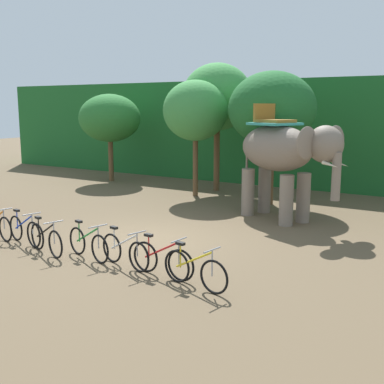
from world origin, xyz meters
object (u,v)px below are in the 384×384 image
(tree_center_right, at_px, (110,118))
(bike_blue, at_px, (25,230))
(bike_white, at_px, (125,251))
(tree_right, at_px, (272,109))
(bike_black, at_px, (46,239))
(bike_green, at_px, (88,244))
(bike_red, at_px, (163,260))
(tree_far_left, at_px, (195,111))
(elephant, at_px, (284,153))
(bike_yellow, at_px, (195,270))
(tree_center, at_px, (217,97))

(tree_center_right, xyz_separation_m, bike_blue, (5.52, -9.84, -2.72))
(bike_white, bearing_deg, tree_right, 90.12)
(bike_black, bearing_deg, bike_white, 6.18)
(tree_center_right, xyz_separation_m, bike_green, (7.90, -9.89, -2.72))
(tree_center_right, xyz_separation_m, bike_red, (10.17, -9.96, -2.72))
(tree_far_left, height_order, elephant, tree_far_left)
(bike_red, relative_size, bike_yellow, 1.01)
(bike_blue, relative_size, bike_green, 1.01)
(bike_black, xyz_separation_m, bike_white, (2.35, 0.25, 0.00))
(tree_center, relative_size, bike_yellow, 3.25)
(elephant, height_order, bike_yellow, elephant)
(bike_red, bearing_deg, tree_right, 97.44)
(tree_right, xyz_separation_m, bike_white, (0.02, -8.59, -3.20))
(tree_right, xyz_separation_m, bike_green, (-1.14, -8.58, -3.20))
(bike_yellow, bearing_deg, tree_center, 116.82)
(bike_blue, bearing_deg, bike_red, -1.38)
(tree_far_left, distance_m, bike_red, 10.25)
(bike_blue, height_order, bike_black, same)
(tree_far_left, xyz_separation_m, bike_blue, (-0.19, -8.57, -3.12))
(tree_center, distance_m, bike_blue, 10.83)
(bike_blue, relative_size, bike_black, 1.01)
(tree_center, xyz_separation_m, bike_red, (4.36, -10.30, -3.67))
(tree_center_right, bearing_deg, tree_right, -8.23)
(tree_center, bearing_deg, elephant, -40.21)
(bike_yellow, bearing_deg, bike_red, 167.38)
(bike_black, relative_size, bike_yellow, 0.98)
(bike_yellow, bearing_deg, bike_black, 179.79)
(tree_center_right, height_order, tree_right, tree_right)
(bike_blue, xyz_separation_m, bike_red, (4.65, -0.11, 0.00))
(tree_center_right, relative_size, tree_right, 0.86)
(elephant, relative_size, bike_blue, 2.49)
(elephant, relative_size, bike_yellow, 2.47)
(tree_far_left, relative_size, elephant, 1.13)
(tree_center_right, relative_size, bike_white, 2.55)
(bike_blue, bearing_deg, tree_center, 88.33)
(tree_center_right, xyz_separation_m, elephant, (10.41, -3.54, -0.90))
(tree_center_right, relative_size, bike_green, 2.56)
(bike_red, xyz_separation_m, bike_yellow, (0.96, -0.21, 0.00))
(bike_black, height_order, bike_white, same)
(tree_far_left, distance_m, tree_center, 1.71)
(tree_far_left, relative_size, bike_green, 2.84)
(tree_right, height_order, bike_green, tree_right)
(tree_center, relative_size, bike_red, 3.23)
(tree_far_left, bearing_deg, bike_green, -75.71)
(bike_blue, distance_m, bike_black, 1.23)
(tree_far_left, bearing_deg, bike_blue, -91.26)
(bike_red, bearing_deg, bike_white, 177.07)
(tree_far_left, height_order, bike_blue, tree_far_left)
(elephant, height_order, bike_red, elephant)
(bike_green, xyz_separation_m, bike_yellow, (3.23, -0.28, 0.00))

